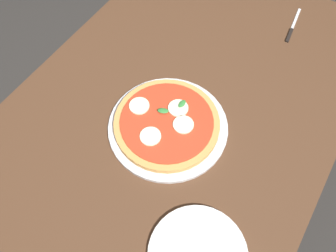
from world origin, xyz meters
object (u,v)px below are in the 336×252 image
Objects in this scene: dining_table at (163,143)px; serving_tray at (168,127)px; pizza at (167,123)px; knife at (292,29)px.

serving_tray is (-0.01, 0.02, 0.10)m from dining_table.
serving_tray is at bearing 84.89° from pizza.
pizza is at bearing 127.05° from dining_table.
serving_tray reaches higher than dining_table.
pizza is at bearing -95.11° from serving_tray.
serving_tray is 0.58m from knife.
knife is (-0.57, 0.17, 0.10)m from dining_table.
pizza is (-0.00, -0.00, 0.02)m from serving_tray.
serving_tray is 1.92× the size of knife.
pizza is at bearing -15.79° from knife.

